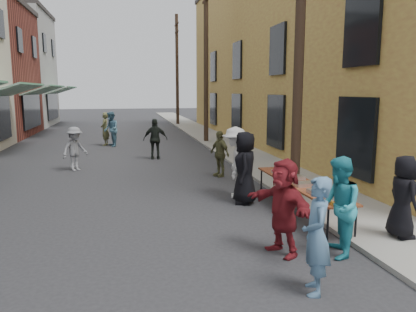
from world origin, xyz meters
name	(u,v)px	position (x,y,z in m)	size (l,w,h in m)	color
ground	(138,252)	(0.00, 0.00, 0.00)	(120.00, 120.00, 0.00)	#28282B
sidewalk	(218,141)	(5.00, 15.00, 0.05)	(2.20, 60.00, 0.10)	gray
building_ochre	(331,51)	(11.10, 14.00, 5.00)	(10.00, 28.00, 10.00)	#A6713B
utility_pole_near	(300,26)	(4.30, 3.00, 4.50)	(0.26, 0.26, 9.00)	#2D2116
utility_pole_mid	(206,60)	(4.30, 15.00, 4.50)	(0.26, 0.26, 9.00)	#2D2116
utility_pole_far	(177,71)	(4.30, 27.00, 4.50)	(0.26, 0.26, 9.00)	#2D2116
serving_table	(300,184)	(3.80, 1.56, 0.71)	(0.70, 4.00, 0.75)	#5E2316
catering_tray_sausage	(337,200)	(3.80, -0.09, 0.79)	(0.50, 0.33, 0.08)	maroon
catering_tray_foil_b	(321,191)	(3.80, 0.56, 0.79)	(0.50, 0.33, 0.08)	#B2B2B7
catering_tray_buns	(306,184)	(3.80, 1.26, 0.79)	(0.50, 0.33, 0.08)	tan
catering_tray_foil_d	(293,177)	(3.80, 1.96, 0.79)	(0.50, 0.33, 0.08)	#B2B2B7
catering_tray_buns_end	(282,172)	(3.80, 2.66, 0.79)	(0.50, 0.33, 0.08)	tan
condiment_jar_a	(334,204)	(3.58, -0.39, 0.79)	(0.07, 0.07, 0.08)	#A57F26
condiment_jar_b	(331,203)	(3.58, -0.29, 0.79)	(0.07, 0.07, 0.08)	#A57F26
condiment_jar_c	(329,202)	(3.58, -0.19, 0.79)	(0.07, 0.07, 0.08)	#A57F26
cup_stack	(353,201)	(4.00, -0.34, 0.81)	(0.08, 0.08, 0.12)	tan
guest_front_a	(245,168)	(2.80, 2.72, 0.93)	(0.90, 0.59, 1.85)	black
guest_front_b	(316,236)	(2.42, -1.98, 0.85)	(0.62, 0.41, 1.70)	#557FA4
guest_front_c	(339,207)	(3.40, -0.85, 0.88)	(0.86, 0.67, 1.76)	teal
guest_front_d	(235,162)	(2.74, 3.41, 0.96)	(1.23, 0.71, 1.91)	silver
guest_front_e	(220,154)	(2.94, 6.07, 0.77)	(0.91, 0.38, 1.55)	brown
guest_queue_back	(283,207)	(2.51, -0.56, 0.86)	(1.59, 0.51, 1.72)	maroon
server	(403,197)	(4.94, -0.49, 0.89)	(0.77, 0.50, 1.58)	black
passerby_left	(75,149)	(-1.93, 8.11, 0.79)	(1.03, 0.59, 1.59)	gray
passerby_mid	(155,139)	(1.11, 10.02, 0.85)	(1.00, 0.42, 1.71)	black
passerby_right	(105,129)	(-1.16, 14.94, 0.87)	(0.63, 0.42, 1.74)	brown
passerby_far	(111,129)	(-0.82, 14.40, 0.90)	(0.88, 0.68, 1.81)	teal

